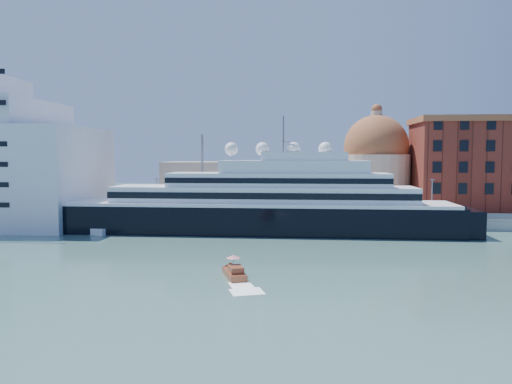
# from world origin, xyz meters

# --- Properties ---
(ground) EXTENTS (400.00, 400.00, 0.00)m
(ground) POSITION_xyz_m (0.00, 0.00, 0.00)
(ground) COLOR #355B57
(ground) RESTS_ON ground
(quay) EXTENTS (180.00, 10.00, 2.50)m
(quay) POSITION_xyz_m (0.00, 34.00, 1.25)
(quay) COLOR gray
(quay) RESTS_ON ground
(land) EXTENTS (260.00, 72.00, 2.00)m
(land) POSITION_xyz_m (0.00, 75.00, 1.00)
(land) COLOR slate
(land) RESTS_ON ground
(quay_fence) EXTENTS (180.00, 0.10, 1.20)m
(quay_fence) POSITION_xyz_m (0.00, 29.50, 3.10)
(quay_fence) COLOR slate
(quay_fence) RESTS_ON quay
(superyacht) EXTENTS (92.68, 12.85, 27.70)m
(superyacht) POSITION_xyz_m (-10.23, 23.00, 4.78)
(superyacht) COLOR black
(superyacht) RESTS_ON ground
(service_barge) EXTENTS (11.60, 7.00, 2.48)m
(service_barge) POSITION_xyz_m (-40.92, 19.14, 0.71)
(service_barge) COLOR white
(service_barge) RESTS_ON ground
(water_taxi) EXTENTS (4.02, 6.55, 2.95)m
(water_taxi) POSITION_xyz_m (-6.17, -14.84, 0.71)
(water_taxi) COLOR brown
(water_taxi) RESTS_ON ground
(warehouse) EXTENTS (43.00, 19.00, 23.25)m
(warehouse) POSITION_xyz_m (52.00, 52.00, 13.79)
(warehouse) COLOR maroon
(warehouse) RESTS_ON land
(church) EXTENTS (66.00, 18.00, 25.50)m
(church) POSITION_xyz_m (6.39, 57.72, 10.91)
(church) COLOR beige
(church) RESTS_ON land
(lamp_posts) EXTENTS (120.80, 2.40, 18.00)m
(lamp_posts) POSITION_xyz_m (-12.67, 32.27, 9.84)
(lamp_posts) COLOR slate
(lamp_posts) RESTS_ON quay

